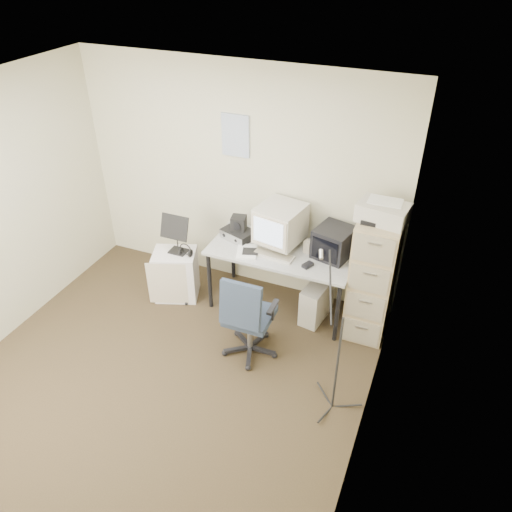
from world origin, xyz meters
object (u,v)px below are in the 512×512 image
at_px(side_cart, 176,274).
at_px(office_chair, 250,314).
at_px(filing_cabinet, 373,276).
at_px(desk, 281,279).

bearing_deg(side_cart, office_chair, -45.07).
bearing_deg(side_cart, filing_cabinet, -12.30).
distance_m(desk, office_chair, 0.78).
height_order(desk, side_cart, desk).
bearing_deg(filing_cabinet, desk, -178.19).
relative_size(filing_cabinet, side_cart, 2.30).
relative_size(desk, office_chair, 1.57).
distance_m(filing_cabinet, side_cart, 2.14).
height_order(filing_cabinet, desk, filing_cabinet).
bearing_deg(desk, side_cart, -167.40).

